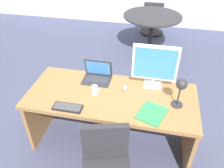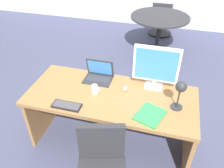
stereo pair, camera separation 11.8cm
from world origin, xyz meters
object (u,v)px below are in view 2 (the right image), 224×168
object	(u,v)px
keyboard	(67,106)
laptop	(99,73)
desk	(112,105)
mouse	(125,88)
desk_lamp	(180,90)
meeting_table	(159,25)
meeting_chair_near	(161,22)
monitor	(156,66)
coffee_mug	(95,89)
book	(150,115)

from	to	relation	value
keyboard	laptop	bearing A→B (deg)	74.70
desk	mouse	size ratio (longest dim) A/B	20.94
desk_lamp	meeting_table	world-z (taller)	desk_lamp
keyboard	mouse	bearing A→B (deg)	40.10
meeting_table	meeting_chair_near	xyz separation A→B (m)	(-0.02, 0.89, -0.27)
monitor	meeting_table	distance (m)	2.37
desk_lamp	meeting_chair_near	size ratio (longest dim) A/B	0.43
keyboard	meeting_chair_near	size ratio (longest dim) A/B	0.38
monitor	coffee_mug	xyz separation A→B (m)	(-0.61, -0.30, -0.23)
coffee_mug	meeting_chair_near	world-z (taller)	coffee_mug
monitor	laptop	distance (m)	0.69
keyboard	coffee_mug	distance (m)	0.36
desk	desk_lamp	distance (m)	0.84
meeting_table	keyboard	bearing A→B (deg)	-102.87
desk_lamp	meeting_table	size ratio (longest dim) A/B	0.30
mouse	meeting_chair_near	world-z (taller)	meeting_chair_near
book	coffee_mug	bearing A→B (deg)	163.01
laptop	meeting_chair_near	bearing A→B (deg)	81.45
desk	desk_lamp	bearing A→B (deg)	-7.43
mouse	meeting_chair_near	bearing A→B (deg)	87.90
keyboard	meeting_table	distance (m)	2.98
desk_lamp	coffee_mug	xyz separation A→B (m)	(-0.89, 0.03, -0.20)
laptop	coffee_mug	bearing A→B (deg)	-80.82
desk_lamp	mouse	bearing A→B (deg)	162.93
desk	meeting_chair_near	size ratio (longest dim) A/B	2.34
monitor	laptop	world-z (taller)	monitor
laptop	mouse	size ratio (longest dim) A/B	3.72
coffee_mug	meeting_table	xyz separation A→B (m)	(0.45, 2.61, -0.22)
meeting_table	meeting_chair_near	size ratio (longest dim) A/B	1.44
coffee_mug	meeting_chair_near	bearing A→B (deg)	82.95
desk	meeting_table	bearing A→B (deg)	83.92
mouse	meeting_table	world-z (taller)	mouse
laptop	desk_lamp	size ratio (longest dim) A/B	0.96
desk_lamp	laptop	bearing A→B (deg)	160.57
keyboard	meeting_table	world-z (taller)	keyboard
keyboard	coffee_mug	size ratio (longest dim) A/B	2.98
mouse	book	world-z (taller)	mouse
book	coffee_mug	distance (m)	0.67
desk_lamp	desk	bearing A→B (deg)	172.57
monitor	book	world-z (taller)	monitor
laptop	desk_lamp	world-z (taller)	desk_lamp
monitor	meeting_chair_near	xyz separation A→B (m)	(-0.18, 3.21, -0.72)
laptop	meeting_chair_near	xyz separation A→B (m)	(0.48, 3.21, -0.51)
laptop	book	bearing A→B (deg)	-35.72
laptop	meeting_table	world-z (taller)	laptop
meeting_table	desk	bearing A→B (deg)	-96.08
book	meeting_chair_near	xyz separation A→B (m)	(-0.21, 3.70, -0.45)
mouse	desk	bearing A→B (deg)	-146.63
monitor	book	size ratio (longest dim) A/B	1.40
desk_lamp	meeting_table	xyz separation A→B (m)	(-0.43, 2.64, -0.42)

